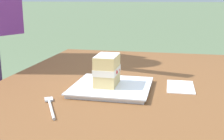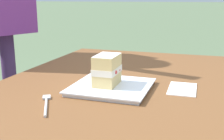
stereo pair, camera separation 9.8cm
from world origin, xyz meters
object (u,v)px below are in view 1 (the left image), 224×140
object	(u,v)px
cake_slice	(107,70)
paper_napkin	(180,87)
dessert_fork	(50,106)
patio_table	(124,114)
dessert_plate	(112,87)

from	to	relation	value
cake_slice	paper_napkin	size ratio (longest dim) A/B	0.72
dessert_fork	paper_napkin	size ratio (longest dim) A/B	1.01
patio_table	dessert_plate	world-z (taller)	dessert_plate
dessert_fork	paper_napkin	xyz separation A→B (m)	(0.28, -0.36, -0.00)
dessert_plate	paper_napkin	distance (m)	0.24
patio_table	cake_slice	distance (m)	0.16
dessert_fork	dessert_plate	bearing A→B (deg)	-33.54
cake_slice	dessert_plate	bearing A→B (deg)	-75.81
patio_table	dessert_plate	distance (m)	0.10
patio_table	dessert_plate	bearing A→B (deg)	85.11
cake_slice	paper_napkin	world-z (taller)	cake_slice
cake_slice	dessert_fork	distance (m)	0.24
dessert_plate	dessert_fork	size ratio (longest dim) A/B	1.66
paper_napkin	dessert_plate	bearing A→B (deg)	107.55
patio_table	paper_napkin	size ratio (longest dim) A/B	9.45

